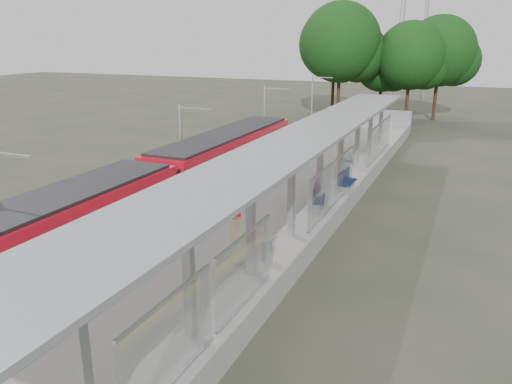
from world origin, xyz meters
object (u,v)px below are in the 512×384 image
info_pillar_far (339,147)px  litter_bin (267,251)px  bench_far (346,180)px  info_pillar_near (236,239)px  train (156,192)px  bench_mid (317,197)px

info_pillar_far → litter_bin: 17.08m
bench_far → info_pillar_near: info_pillar_near is taller
train → info_pillar_near: (5.58, -3.18, -0.17)m
train → bench_far: (7.10, 7.03, -0.44)m
bench_far → info_pillar_far: bearing=112.8°
info_pillar_far → litter_bin: (1.80, -16.98, -0.39)m
info_pillar_far → litter_bin: info_pillar_far is taller
litter_bin → bench_far: bearing=87.1°
info_pillar_near → info_pillar_far: size_ratio=1.09×
train → info_pillar_far: (4.80, 14.30, -0.24)m
bench_far → litter_bin: (-0.50, -9.72, -0.19)m
info_pillar_far → train: bearing=-110.6°
info_pillar_near → info_pillar_far: bearing=70.4°
info_pillar_far → litter_bin: bearing=-86.0°
bench_mid → bench_far: 3.42m
train → bench_mid: size_ratio=15.57×
info_pillar_far → litter_bin: size_ratio=2.25×
bench_far → info_pillar_far: info_pillar_far is taller
info_pillar_far → info_pillar_near: bearing=-89.5°
bench_far → info_pillar_near: size_ratio=0.85×
info_pillar_near → litter_bin: (1.02, 0.50, -0.47)m
info_pillar_near → litter_bin: 1.23m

